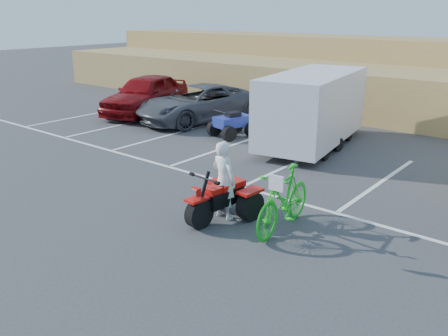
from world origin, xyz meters
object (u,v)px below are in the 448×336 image
Objects in this scene: grey_pickup at (199,103)px; cargo_trailer at (313,107)px; red_trike_atv at (219,219)px; quad_atv_green at (319,151)px; quad_atv_blue at (233,136)px; rider at (224,180)px; red_car at (146,94)px; green_dirt_bike at (284,200)px.

cargo_trailer reaches higher than grey_pickup.
red_trike_atv is 6.27m from quad_atv_green.
grey_pickup reaches higher than red_trike_atv.
cargo_trailer reaches higher than red_trike_atv.
quad_atv_blue is at bearing -12.18° from grey_pickup.
grey_pickup is 5.61m from cargo_trailer.
rider reaches higher than quad_atv_blue.
red_car is at bearing -172.92° from quad_atv_blue.
cargo_trailer is at bearing 148.53° from quad_atv_green.
grey_pickup is at bearing -10.10° from red_car.
quad_atv_green is at bearing -76.23° from rider.
green_dirt_bike is at bearing -45.37° from red_car.
grey_pickup reaches higher than quad_atv_green.
rider is 6.64m from cargo_trailer.
red_trike_atv is 0.32× the size of grey_pickup.
red_car is 3.92× the size of quad_atv_green.
grey_pickup is at bearing 140.14° from red_trike_atv.
quad_atv_green is (-0.86, 6.06, -0.88)m from rider.
red_trike_atv is at bearing -165.74° from green_dirt_bike.
green_dirt_bike reaches higher than red_trike_atv.
quad_atv_blue is (-4.28, 5.98, 0.00)m from red_trike_atv.
red_trike_atv is at bearing 90.00° from rider.
red_car is 0.91× the size of cargo_trailer.
quad_atv_green is (-0.85, 6.21, 0.00)m from red_trike_atv.
quad_atv_blue is (-4.30, 5.83, -0.88)m from rider.
red_car is at bearing -163.76° from grey_pickup.
cargo_trailer is (-1.40, 6.62, 1.33)m from red_trike_atv.
grey_pickup is (-8.32, 6.63, 0.08)m from green_dirt_bike.
rider is at bearing -171.42° from green_dirt_bike.
cargo_trailer is at bearing -17.11° from red_car.
red_trike_atv is at bearing -77.10° from quad_atv_green.
quad_atv_green is at bearing -19.67° from red_car.
red_trike_atv is at bearing -87.39° from cargo_trailer.
red_trike_atv is 9.97m from grey_pickup.
red_car reaches higher than grey_pickup.
cargo_trailer is at bearing -71.95° from rider.
quad_atv_blue is (-5.63, 5.51, -0.67)m from green_dirt_bike.
green_dirt_bike reaches higher than quad_atv_green.
rider is at bearing -49.88° from red_car.
red_car is 3.27× the size of quad_atv_blue.
red_car is at bearing 151.06° from red_trike_atv.
green_dirt_bike is at bearing -63.90° from quad_atv_green.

